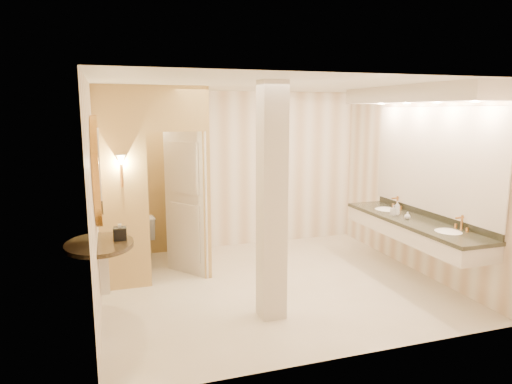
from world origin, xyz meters
TOP-DOWN VIEW (x-y plane):
  - floor at (0.00, 0.00)m, footprint 4.50×4.50m
  - ceiling at (0.00, 0.00)m, footprint 4.50×4.50m
  - wall_back at (0.00, 2.00)m, footprint 4.50×0.02m
  - wall_front at (0.00, -2.00)m, footprint 4.50×0.02m
  - wall_left at (-2.25, 0.00)m, footprint 0.02×4.00m
  - wall_right at (2.25, 0.00)m, footprint 0.02×4.00m
  - toilet_closet at (-1.13, 0.96)m, footprint 1.50×1.55m
  - wall_sconce at (-1.93, 0.43)m, footprint 0.14×0.14m
  - vanity at (1.98, -0.40)m, footprint 0.75×2.73m
  - console_shelf at (-2.21, -0.25)m, footprint 0.96×0.96m
  - pillar at (-0.35, -0.90)m, footprint 0.28×0.28m
  - tissue_box at (-1.99, -0.19)m, footprint 0.16×0.16m
  - toilet at (-1.68, 1.56)m, footprint 0.46×0.80m
  - soap_bottle_a at (1.83, -0.09)m, footprint 0.08×0.08m
  - soap_bottle_b at (1.86, -0.37)m, footprint 0.11×0.11m
  - soap_bottle_c at (1.89, -0.09)m, footprint 0.09×0.10m

SIDE VIEW (x-z plane):
  - floor at x=0.00m, z-range 0.00..0.00m
  - toilet at x=-1.68m, z-range 0.00..0.81m
  - soap_bottle_b at x=1.86m, z-range 0.88..0.98m
  - soap_bottle_a at x=1.83m, z-range 0.88..1.02m
  - tissue_box at x=-1.99m, z-range 0.88..1.02m
  - soap_bottle_c at x=1.89m, z-range 0.88..1.08m
  - console_shelf at x=-2.21m, z-range 0.38..2.31m
  - wall_back at x=0.00m, z-range 0.00..2.70m
  - wall_front at x=0.00m, z-range 0.00..2.70m
  - wall_left at x=-2.25m, z-range 0.00..2.70m
  - wall_right at x=2.25m, z-range 0.00..2.70m
  - pillar at x=-0.35m, z-range 0.00..2.70m
  - toilet_closet at x=-1.13m, z-range 0.04..2.74m
  - vanity at x=1.98m, z-range 0.58..2.67m
  - wall_sconce at x=-1.93m, z-range 1.52..1.94m
  - ceiling at x=0.00m, z-range 2.70..2.70m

